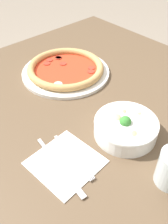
{
  "coord_description": "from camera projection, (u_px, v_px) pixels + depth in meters",
  "views": [
    {
      "loc": [
        0.41,
        0.48,
        1.25
      ],
      "look_at": [
        0.03,
        0.06,
        0.76
      ],
      "focal_mm": 40.0,
      "sensor_mm": 36.0,
      "label": 1
    }
  ],
  "objects": [
    {
      "name": "fork",
      "position": [
        72.0,
        156.0,
        0.64
      ],
      "size": [
        0.03,
        0.17,
        0.0
      ],
      "rotation": [
        0.0,
        0.0,
        1.46
      ],
      "color": "silver",
      "rests_on": "napkin"
    },
    {
      "name": "dining_table",
      "position": [
        79.0,
        125.0,
        0.88
      ],
      "size": [
        1.13,
        1.05,
        0.74
      ],
      "color": "brown",
      "rests_on": "ground_plane"
    },
    {
      "name": "knife",
      "position": [
        57.0,
        163.0,
        0.63
      ],
      "size": [
        0.04,
        0.22,
        0.01
      ],
      "rotation": [
        0.0,
        0.0,
        1.46
      ],
      "color": "silver",
      "rests_on": "napkin"
    },
    {
      "name": "napkin",
      "position": [
        66.0,
        162.0,
        0.63
      ],
      "size": [
        0.17,
        0.17,
        0.0
      ],
      "color": "white",
      "rests_on": "dining_table"
    },
    {
      "name": "ground_plane",
      "position": [
        81.0,
        213.0,
        1.3
      ],
      "size": [
        8.0,
        8.0,
        0.0
      ],
      "primitive_type": "plane",
      "color": "gray"
    },
    {
      "name": "pizza",
      "position": [
        66.0,
        69.0,
        0.94
      ],
      "size": [
        0.33,
        0.33,
        0.04
      ],
      "color": "white",
      "rests_on": "dining_table"
    },
    {
      "name": "bowl",
      "position": [
        126.0,
        126.0,
        0.69
      ],
      "size": [
        0.18,
        0.18,
        0.07
      ],
      "color": "white",
      "rests_on": "dining_table"
    }
  ]
}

